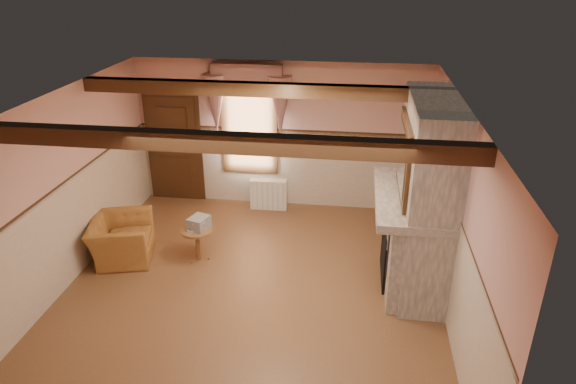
# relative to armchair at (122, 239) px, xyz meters

# --- Properties ---
(floor) EXTENTS (5.50, 6.00, 0.01)m
(floor) POSITION_rel_armchair_xyz_m (2.25, -0.61, -0.34)
(floor) COLOR brown
(floor) RESTS_ON ground
(ceiling) EXTENTS (5.50, 6.00, 0.01)m
(ceiling) POSITION_rel_armchair_xyz_m (2.25, -0.61, 2.46)
(ceiling) COLOR silver
(ceiling) RESTS_ON wall_back
(wall_back) EXTENTS (5.50, 0.02, 2.80)m
(wall_back) POSITION_rel_armchair_xyz_m (2.25, 2.39, 1.06)
(wall_back) COLOR #D79D95
(wall_back) RESTS_ON floor
(wall_front) EXTENTS (5.50, 0.02, 2.80)m
(wall_front) POSITION_rel_armchair_xyz_m (2.25, -3.61, 1.06)
(wall_front) COLOR #D79D95
(wall_front) RESTS_ON floor
(wall_left) EXTENTS (0.02, 6.00, 2.80)m
(wall_left) POSITION_rel_armchair_xyz_m (-0.50, -0.61, 1.06)
(wall_left) COLOR #D79D95
(wall_left) RESTS_ON floor
(wall_right) EXTENTS (0.02, 6.00, 2.80)m
(wall_right) POSITION_rel_armchair_xyz_m (5.00, -0.61, 1.06)
(wall_right) COLOR #D79D95
(wall_right) RESTS_ON floor
(wainscot) EXTENTS (5.50, 6.00, 1.50)m
(wainscot) POSITION_rel_armchair_xyz_m (2.25, -0.61, 0.41)
(wainscot) COLOR beige
(wainscot) RESTS_ON floor
(chair_rail) EXTENTS (5.50, 6.00, 0.08)m
(chair_rail) POSITION_rel_armchair_xyz_m (2.25, -0.61, 1.16)
(chair_rail) COLOR black
(chair_rail) RESTS_ON wainscot
(firebox) EXTENTS (0.20, 0.95, 0.90)m
(firebox) POSITION_rel_armchair_xyz_m (4.25, -0.01, 0.11)
(firebox) COLOR black
(firebox) RESTS_ON floor
(armchair) EXTENTS (1.14, 1.24, 0.68)m
(armchair) POSITION_rel_armchair_xyz_m (0.00, 0.00, 0.00)
(armchair) COLOR #9E662D
(armchair) RESTS_ON floor
(side_table) EXTENTS (0.61, 0.61, 0.55)m
(side_table) POSITION_rel_armchair_xyz_m (1.23, 0.11, -0.06)
(side_table) COLOR brown
(side_table) RESTS_ON floor
(book_stack) EXTENTS (0.34, 0.38, 0.20)m
(book_stack) POSITION_rel_armchair_xyz_m (1.27, 0.14, 0.31)
(book_stack) COLOR #B7AD8C
(book_stack) RESTS_ON side_table
(radiator) EXTENTS (0.71, 0.20, 0.60)m
(radiator) POSITION_rel_armchair_xyz_m (2.04, 2.09, -0.04)
(radiator) COLOR white
(radiator) RESTS_ON floor
(bowl) EXTENTS (0.32, 0.32, 0.08)m
(bowl) POSITION_rel_armchair_xyz_m (4.49, 0.15, 1.12)
(bowl) COLOR brown
(bowl) RESTS_ON mantel
(mantel_clock) EXTENTS (0.14, 0.24, 0.20)m
(mantel_clock) POSITION_rel_armchair_xyz_m (4.49, 0.65, 1.18)
(mantel_clock) COLOR black
(mantel_clock) RESTS_ON mantel
(oil_lamp) EXTENTS (0.11, 0.11, 0.28)m
(oil_lamp) POSITION_rel_armchair_xyz_m (4.49, 0.40, 1.22)
(oil_lamp) COLOR #B68633
(oil_lamp) RESTS_ON mantel
(candle_red) EXTENTS (0.06, 0.06, 0.16)m
(candle_red) POSITION_rel_armchair_xyz_m (4.49, -0.73, 1.16)
(candle_red) COLOR maroon
(candle_red) RESTS_ON mantel
(jar_yellow) EXTENTS (0.06, 0.06, 0.12)m
(jar_yellow) POSITION_rel_armchair_xyz_m (4.49, -0.36, 1.14)
(jar_yellow) COLOR yellow
(jar_yellow) RESTS_ON mantel
(fireplace) EXTENTS (0.85, 2.00, 2.80)m
(fireplace) POSITION_rel_armchair_xyz_m (4.67, -0.01, 1.06)
(fireplace) COLOR gray
(fireplace) RESTS_ON floor
(mantel) EXTENTS (1.05, 2.05, 0.12)m
(mantel) POSITION_rel_armchair_xyz_m (4.49, -0.01, 1.02)
(mantel) COLOR gray
(mantel) RESTS_ON fireplace
(overmantel_mirror) EXTENTS (0.06, 1.44, 1.04)m
(overmantel_mirror) POSITION_rel_armchair_xyz_m (4.31, -0.01, 1.63)
(overmantel_mirror) COLOR silver
(overmantel_mirror) RESTS_ON fireplace
(door) EXTENTS (1.10, 0.10, 2.10)m
(door) POSITION_rel_armchair_xyz_m (0.15, 2.33, 0.71)
(door) COLOR black
(door) RESTS_ON floor
(window) EXTENTS (1.06, 0.08, 2.02)m
(window) POSITION_rel_armchair_xyz_m (1.65, 2.36, 1.31)
(window) COLOR white
(window) RESTS_ON wall_back
(window_drapes) EXTENTS (1.30, 0.14, 1.40)m
(window_drapes) POSITION_rel_armchair_xyz_m (1.65, 2.27, 1.91)
(window_drapes) COLOR gray
(window_drapes) RESTS_ON wall_back
(ceiling_beam_front) EXTENTS (5.50, 0.18, 0.20)m
(ceiling_beam_front) POSITION_rel_armchair_xyz_m (2.25, -1.81, 2.36)
(ceiling_beam_front) COLOR black
(ceiling_beam_front) RESTS_ON ceiling
(ceiling_beam_back) EXTENTS (5.50, 0.18, 0.20)m
(ceiling_beam_back) POSITION_rel_armchair_xyz_m (2.25, 0.59, 2.36)
(ceiling_beam_back) COLOR black
(ceiling_beam_back) RESTS_ON ceiling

